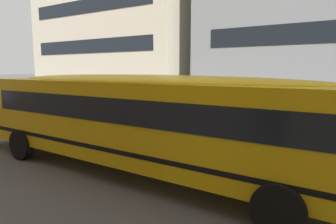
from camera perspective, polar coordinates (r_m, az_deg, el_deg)
name	(u,v)px	position (r m, az deg, el deg)	size (l,w,h in m)	color
ground_plane	(233,174)	(9.42, 12.69, -11.73)	(400.00, 400.00, 0.00)	#54514F
sidewalk_far	(283,131)	(16.32, 21.54, -3.56)	(120.00, 3.00, 0.01)	gray
lane_centreline	(233,174)	(9.42, 12.69, -11.71)	(110.00, 0.16, 0.01)	silver
school_bus	(134,114)	(9.11, -6.70, -0.49)	(13.67, 3.37, 3.05)	yellow
parked_car_silver_beside_sign	(13,99)	(27.10, -28.05, 2.33)	(3.95, 1.98, 1.64)	#B7BABF
apartment_block_far_left	(136,1)	(30.72, -6.33, 20.74)	(15.43, 12.52, 19.70)	beige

